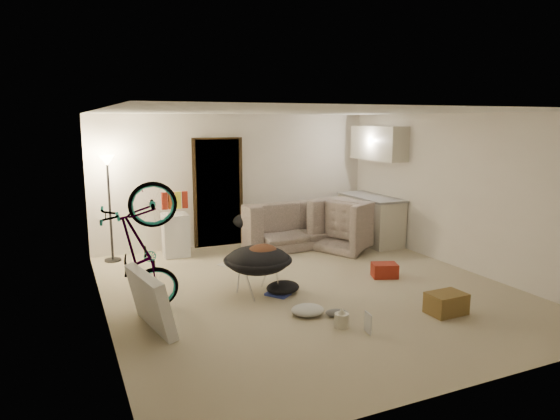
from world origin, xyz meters
name	(u,v)px	position (x,y,z in m)	size (l,w,h in m)	color
floor	(307,289)	(0.00, 0.00, -0.01)	(5.50, 6.00, 0.02)	#BBAE90
ceiling	(309,111)	(0.00, 0.00, 2.51)	(5.50, 6.00, 0.02)	white
wall_back	(237,180)	(0.00, 3.01, 1.25)	(5.50, 0.02, 2.50)	white
wall_front	(471,255)	(0.00, -3.01, 1.25)	(5.50, 0.02, 2.50)	white
wall_left	(99,219)	(-2.76, 0.00, 1.25)	(0.02, 6.00, 2.50)	white
wall_right	(460,192)	(2.76, 0.00, 1.25)	(0.02, 6.00, 2.50)	white
doorway	(218,193)	(-0.40, 2.97, 1.02)	(0.85, 0.10, 2.04)	black
door_trim	(218,193)	(-0.40, 2.94, 1.02)	(0.97, 0.04, 2.10)	#312111
floor_lamp	(108,186)	(-2.40, 2.65, 1.31)	(0.28, 0.28, 1.81)	black
kitchen_counter	(370,220)	(2.43, 2.00, 0.44)	(0.60, 1.50, 0.88)	beige
counter_top	(371,197)	(2.43, 2.00, 0.90)	(0.64, 1.54, 0.04)	gray
kitchen_uppers	(378,143)	(2.56, 2.00, 1.95)	(0.38, 1.40, 0.65)	beige
sofa	(294,228)	(0.96, 2.45, 0.33)	(2.24, 0.88, 0.65)	#3A423A
armchair	(351,230)	(1.83, 1.77, 0.35)	(1.06, 0.93, 0.69)	#3A423A
bicycle	(142,279)	(-2.30, 0.02, 0.45)	(0.59, 1.70, 0.89)	black
book_asset	(371,335)	(-0.09, -1.73, 0.01)	(0.18, 0.24, 0.02)	maroon
mini_fridge	(176,235)	(-1.33, 2.55, 0.38)	(0.44, 0.44, 0.75)	white
snack_box_0	(165,201)	(-1.50, 2.55, 1.00)	(0.10, 0.07, 0.30)	maroon
snack_box_1	(171,201)	(-1.38, 2.55, 1.00)	(0.10, 0.07, 0.30)	#BF4C17
snack_box_2	(178,200)	(-1.26, 2.55, 1.00)	(0.10, 0.07, 0.30)	yellow
snack_box_3	(185,200)	(-1.14, 2.55, 1.00)	(0.10, 0.07, 0.30)	maroon
saucer_chair	(258,266)	(-0.73, 0.08, 0.40)	(0.95, 0.95, 0.67)	silver
hoodie	(262,252)	(-0.68, 0.05, 0.60)	(0.48, 0.40, 0.22)	#532D1C
sofa_drape	(248,221)	(0.01, 2.45, 0.54)	(0.56, 0.46, 0.28)	black
tv_box	(150,301)	(-2.30, -0.50, 0.34)	(0.12, 1.03, 0.68)	silver
drink_case_a	(446,303)	(1.15, -1.55, 0.13)	(0.46, 0.33, 0.27)	brown
drink_case_b	(385,270)	(1.33, -0.02, 0.11)	(0.38, 0.28, 0.22)	maroon
juicer	(342,319)	(-0.26, -1.38, 0.10)	(0.17, 0.17, 0.24)	beige
newspaper	(237,265)	(-0.54, 1.53, 0.00)	(0.42, 0.55, 0.01)	#AFAAA2
book_blue	(278,294)	(-0.50, -0.08, 0.02)	(0.23, 0.31, 0.03)	#2A3797
book_white	(236,265)	(-0.56, 1.51, 0.01)	(0.20, 0.26, 0.02)	silver
shoe_0	(257,256)	(-0.07, 1.80, 0.05)	(0.24, 0.10, 0.09)	#2A3797
shoe_3	(337,313)	(-0.16, -1.09, 0.05)	(0.29, 0.12, 0.11)	slate
shoe_4	(442,299)	(1.38, -1.22, 0.05)	(0.26, 0.10, 0.09)	white
clothes_lump_a	(283,287)	(-0.40, -0.02, 0.08)	(0.50, 0.42, 0.16)	black
clothes_lump_b	(293,245)	(0.78, 2.11, 0.08)	(0.51, 0.45, 0.16)	black
clothes_lump_c	(308,310)	(-0.45, -0.88, 0.06)	(0.41, 0.35, 0.13)	silver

